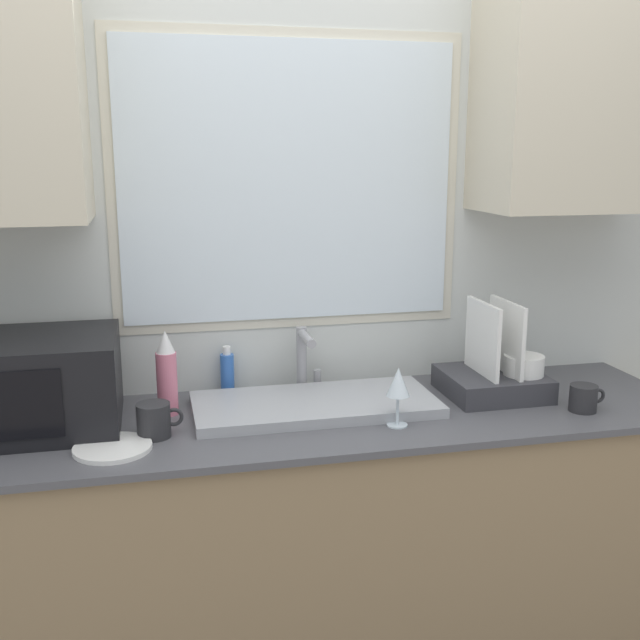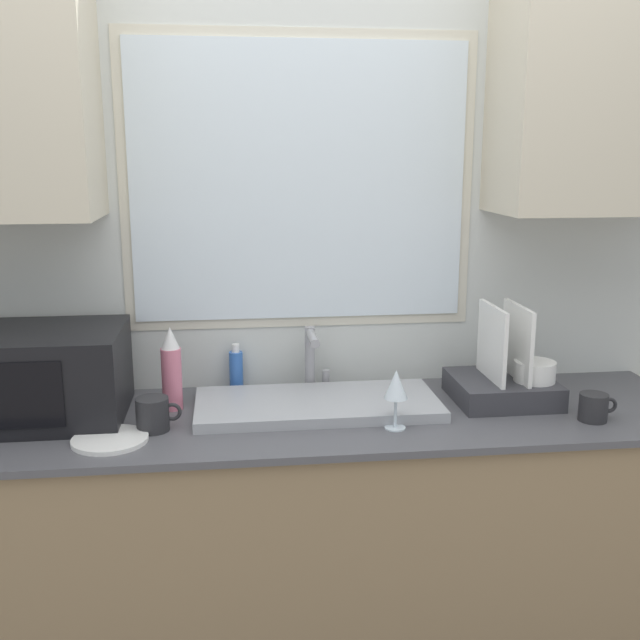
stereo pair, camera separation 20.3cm
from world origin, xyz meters
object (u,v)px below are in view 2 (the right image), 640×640
Objects in this scene: microwave at (29,375)px; dish_rack at (506,380)px; soap_bottle at (236,369)px; spray_bottle at (172,370)px; mug_near_sink at (153,414)px; wine_glass at (396,386)px; faucet at (312,354)px.

dish_rack reaches higher than microwave.
dish_rack is 0.82m from soap_bottle.
dish_rack reaches higher than spray_bottle.
mug_near_sink is 0.65m from wine_glass.
spray_bottle is at bearing 4.02° from microwave.
soap_bottle is 0.58m from wine_glass.
faucet is at bearing 9.71° from microwave.
spray_bottle is 0.19m from mug_near_sink.
dish_rack is 0.98m from spray_bottle.
spray_bottle is (-0.42, -0.11, -0.00)m from faucet.
wine_glass is at bearing -11.75° from microwave.
dish_rack reaches higher than wine_glass.
mug_near_sink is at bearing -173.46° from dish_rack.
wine_glass is at bearing -5.83° from mug_near_sink.
soap_bottle is at bearing 40.79° from spray_bottle.
dish_rack is at bearing 6.54° from mug_near_sink.
microwave reaches higher than soap_bottle.
microwave is 2.10× the size of spray_bottle.
microwave is 3.12× the size of wine_glass.
microwave reaches higher than wine_glass.
soap_bottle is (0.57, 0.19, -0.06)m from microwave.
wine_glass is (0.64, -0.07, 0.07)m from mug_near_sink.
faucet reaches higher than mug_near_sink.
spray_bottle is 1.49× the size of wine_glass.
dish_rack is at bearing -14.77° from soap_bottle.
wine_glass is at bearing -21.07° from spray_bottle.
mug_near_sink is at bearing -103.34° from spray_bottle.
soap_bottle is at bearing 165.23° from dish_rack.
spray_bottle is at bearing 76.66° from mug_near_sink.
dish_rack is (0.56, -0.16, -0.05)m from faucet.
dish_rack is 0.42m from wine_glass.
spray_bottle is (0.38, 0.03, -0.01)m from microwave.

